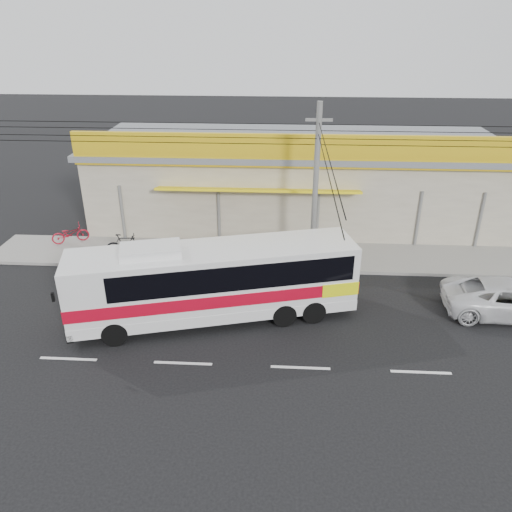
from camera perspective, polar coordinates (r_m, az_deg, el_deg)
The scene contains 9 objects.
ground at distance 19.29m, azimuth 4.95°, elevation -7.99°, with size 120.00×120.00×0.00m, color black.
sidewalk at distance 24.48m, azimuth 4.71°, elevation -0.02°, with size 30.00×3.20×0.15m, color gray.
lane_markings at distance 17.27m, azimuth 5.10°, elevation -12.60°, with size 50.00×0.12×0.01m, color silver, non-canonical shape.
storefront_building at distance 28.84m, azimuth 4.70°, elevation 8.78°, with size 22.60×9.20×5.70m.
coach_bus at distance 18.87m, azimuth -4.30°, elevation -2.52°, with size 10.96×4.95×3.31m.
motorbike_red at distance 27.25m, azimuth -20.46°, elevation 2.42°, with size 0.64×1.83×0.96m, color maroon.
motorbike_dark at distance 24.84m, azimuth -14.68°, elevation 1.23°, with size 0.54×1.91×1.14m, color black.
white_car at distance 21.96m, azimuth 26.97°, elevation -4.37°, with size 2.32×5.04×1.40m, color silver.
utility_pole at distance 21.67m, azimuth 7.14°, elevation 13.70°, with size 34.00×14.00×7.55m.
Camera 1 is at (-0.69, -16.04, 10.70)m, focal length 35.00 mm.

